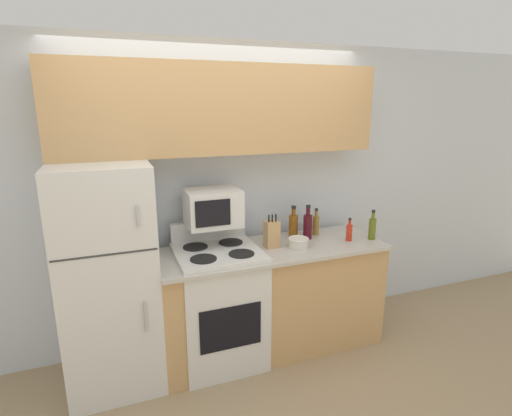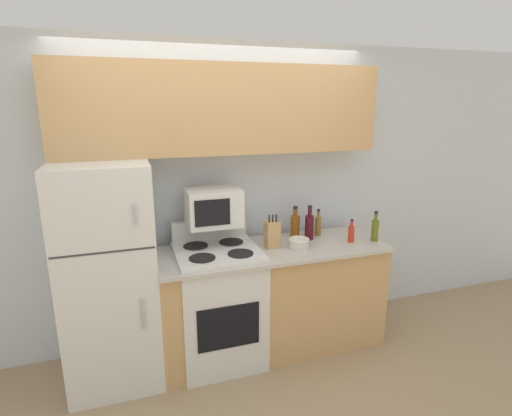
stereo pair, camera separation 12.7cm
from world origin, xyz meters
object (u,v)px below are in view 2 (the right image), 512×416
object	(u,v)px
refrigerator	(109,275)
knife_block	(272,234)
bowl	(299,243)
bottle_whiskey	(295,225)
stove	(219,303)
bottle_hot_sauce	(351,233)
bottle_wine_red	(309,226)
bottle_olive_oil	(375,229)
bottle_vinegar	(318,225)
microwave	(213,207)

from	to	relation	value
refrigerator	knife_block	xyz separation A→B (m)	(1.26, -0.03, 0.19)
bowl	bottle_whiskey	distance (m)	0.28
stove	bowl	xyz separation A→B (m)	(0.66, -0.08, 0.47)
bottle_hot_sauce	bottle_whiskey	size ratio (longest dim) A/B	0.71
bottle_wine_red	bottle_whiskey	size ratio (longest dim) A/B	1.07
stove	bottle_wine_red	world-z (taller)	bottle_wine_red
bottle_olive_oil	knife_block	bearing A→B (deg)	171.47
refrigerator	knife_block	bearing A→B (deg)	-1.30
refrigerator	bottle_hot_sauce	xyz separation A→B (m)	(1.94, -0.13, 0.16)
refrigerator	bottle_wine_red	xyz separation A→B (m)	(1.63, 0.05, 0.20)
knife_block	bottle_olive_oil	bearing A→B (deg)	-8.53
stove	bottle_vinegar	bearing A→B (deg)	9.85
stove	bottle_vinegar	world-z (taller)	bottle_vinegar
microwave	refrigerator	bearing A→B (deg)	-173.27
bottle_olive_oil	bottle_hot_sauce	world-z (taller)	bottle_olive_oil
refrigerator	bottle_whiskey	xyz separation A→B (m)	(1.54, 0.14, 0.19)
bottle_wine_red	bottle_olive_oil	xyz separation A→B (m)	(0.51, -0.21, -0.02)
microwave	knife_block	world-z (taller)	microwave
bottle_whiskey	bowl	bearing A→B (deg)	-106.84
refrigerator	bottle_whiskey	size ratio (longest dim) A/B	5.96
microwave	bottle_vinegar	world-z (taller)	microwave
stove	refrigerator	bearing A→B (deg)	177.03
bowl	bottle_whiskey	xyz separation A→B (m)	(0.08, 0.26, 0.07)
bottle_wine_red	bottle_vinegar	world-z (taller)	bottle_wine_red
knife_block	bottle_vinegar	size ratio (longest dim) A/B	1.15
bottle_hot_sauce	bottle_vinegar	world-z (taller)	bottle_vinegar
knife_block	microwave	bearing A→B (deg)	164.66
knife_block	bottle_hot_sauce	xyz separation A→B (m)	(0.68, -0.10, -0.03)
refrigerator	bottle_wine_red	size ratio (longest dim) A/B	5.56
bottle_hot_sauce	microwave	bearing A→B (deg)	168.90
bowl	bottle_whiskey	world-z (taller)	bottle_whiskey
knife_block	bottle_wine_red	size ratio (longest dim) A/B	0.92
microwave	bottle_hot_sauce	size ratio (longest dim) A/B	2.11
refrigerator	stove	distance (m)	0.88
refrigerator	microwave	bearing A→B (deg)	6.73
bowl	bottle_olive_oil	distance (m)	0.69
bowl	stove	bearing A→B (deg)	173.04
knife_block	bottle_whiskey	xyz separation A→B (m)	(0.28, 0.17, -0.00)
stove	bottle_hot_sauce	bearing A→B (deg)	-4.25
bottle_wine_red	bottle_olive_oil	size ratio (longest dim) A/B	1.15
refrigerator	bottle_olive_oil	distance (m)	2.16
knife_block	refrigerator	bearing A→B (deg)	178.70
bowl	bottle_hot_sauce	bearing A→B (deg)	-0.51
knife_block	bottle_hot_sauce	world-z (taller)	knife_block
bottle_olive_oil	bottle_whiskey	size ratio (longest dim) A/B	0.93
microwave	bottle_wine_red	xyz separation A→B (m)	(0.82, -0.05, -0.23)
bowl	bottle_hot_sauce	distance (m)	0.48
microwave	bottle_whiskey	distance (m)	0.77
refrigerator	bottle_whiskey	bearing A→B (deg)	5.07
knife_block	bottle_hot_sauce	bearing A→B (deg)	-8.19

